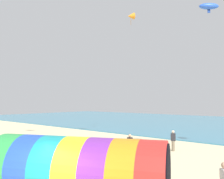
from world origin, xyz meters
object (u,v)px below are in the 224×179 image
at_px(giant_inflatable_tube, 78,170).
at_px(kite_orange_delta, 131,16).
at_px(kite_blue_parafoil, 209,6).
at_px(bystander_mid_beach, 130,145).
at_px(bystander_far_left, 173,141).

xyz_separation_m(giant_inflatable_tube, kite_orange_delta, (-7.77, 13.82, 11.33)).
xyz_separation_m(kite_blue_parafoil, bystander_mid_beach, (-5.00, -1.93, -9.30)).
height_order(kite_orange_delta, bystander_far_left, kite_orange_delta).
bearing_deg(bystander_far_left, bystander_mid_beach, -110.77).
distance_m(giant_inflatable_tube, kite_orange_delta, 19.49).
xyz_separation_m(bystander_mid_beach, bystander_far_left, (1.42, 3.75, 0.02)).
distance_m(kite_orange_delta, bystander_far_left, 13.32).
distance_m(kite_blue_parafoil, bystander_mid_beach, 10.73).
distance_m(giant_inflatable_tube, bystander_mid_beach, 8.55).
distance_m(giant_inflatable_tube, bystander_far_left, 11.75).
relative_size(bystander_mid_beach, bystander_far_left, 0.98).
xyz_separation_m(giant_inflatable_tube, kite_blue_parafoil, (1.58, 9.75, 8.81)).
bearing_deg(giant_inflatable_tube, kite_orange_delta, 119.35).
bearing_deg(bystander_mid_beach, bystander_far_left, 69.23).
relative_size(giant_inflatable_tube, kite_blue_parafoil, 5.62).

